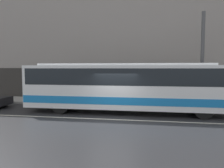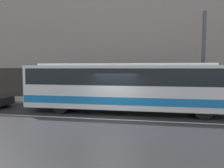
% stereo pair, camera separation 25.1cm
% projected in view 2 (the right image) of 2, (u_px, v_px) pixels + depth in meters
% --- Properties ---
extents(ground_plane, '(60.00, 60.00, 0.00)m').
position_uv_depth(ground_plane, '(113.00, 120.00, 11.93)').
color(ground_plane, '#262628').
extents(sidewalk, '(60.00, 2.98, 0.15)m').
position_uv_depth(sidewalk, '(125.00, 102.00, 17.31)').
color(sidewalk, gray).
rests_on(sidewalk, ground_plane).
extents(building_facade, '(60.00, 0.35, 13.20)m').
position_uv_depth(building_facade, '(128.00, 26.00, 18.44)').
color(building_facade, gray).
rests_on(building_facade, ground_plane).
extents(lane_stripe, '(54.00, 0.14, 0.01)m').
position_uv_depth(lane_stripe, '(113.00, 119.00, 11.93)').
color(lane_stripe, beige).
rests_on(lane_stripe, ground_plane).
extents(transit_bus, '(12.37, 2.59, 3.09)m').
position_uv_depth(transit_bus, '(124.00, 85.00, 13.77)').
color(transit_bus, white).
rests_on(transit_bus, ground_plane).
extents(utility_pole_near, '(0.25, 0.25, 6.54)m').
position_uv_depth(utility_pole_near, '(203.00, 59.00, 15.06)').
color(utility_pole_near, '#4C4C4F').
rests_on(utility_pole_near, sidewalk).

